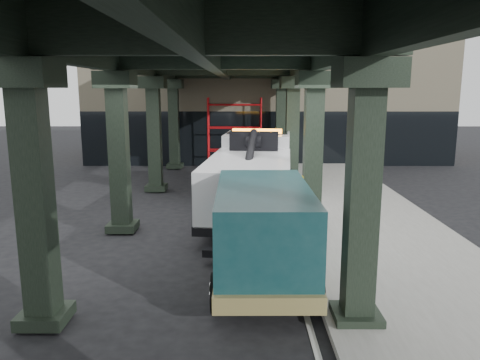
{
  "coord_description": "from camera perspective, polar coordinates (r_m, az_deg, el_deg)",
  "views": [
    {
      "loc": [
        0.39,
        -12.34,
        4.48
      ],
      "look_at": [
        0.35,
        1.92,
        1.7
      ],
      "focal_mm": 35.0,
      "sensor_mm": 36.0,
      "label": 1
    }
  ],
  "objects": [
    {
      "name": "building",
      "position": [
        32.38,
        3.07,
        10.18
      ],
      "size": [
        22.0,
        10.0,
        8.0
      ],
      "primitive_type": "cube",
      "color": "#C6B793",
      "rests_on": "ground"
    },
    {
      "name": "scaffolding",
      "position": [
        27.09,
        -0.66,
        6.02
      ],
      "size": [
        3.08,
        0.88,
        4.0
      ],
      "color": "red",
      "rests_on": "ground"
    },
    {
      "name": "viaduct",
      "position": [
        14.39,
        -3.08,
        14.93
      ],
      "size": [
        7.4,
        32.0,
        6.4
      ],
      "color": "black",
      "rests_on": "ground"
    },
    {
      "name": "lane_stripe",
      "position": [
        15.08,
        5.18,
        -6.27
      ],
      "size": [
        0.12,
        38.0,
        0.01
      ],
      "primitive_type": "cube",
      "color": "silver",
      "rests_on": "ground"
    },
    {
      "name": "tow_truck",
      "position": [
        17.09,
        1.62,
        0.96
      ],
      "size": [
        3.5,
        9.53,
        3.06
      ],
      "rotation": [
        0.0,
        0.0,
        -0.1
      ],
      "color": "black",
      "rests_on": "ground"
    },
    {
      "name": "towed_van",
      "position": [
        11.17,
        2.74,
        -5.84
      ],
      "size": [
        2.34,
        5.71,
        2.31
      ],
      "rotation": [
        0.0,
        0.0,
        0.01
      ],
      "color": "#10363A",
      "rests_on": "ground"
    },
    {
      "name": "ground",
      "position": [
        13.13,
        -1.56,
        -8.92
      ],
      "size": [
        90.0,
        90.0,
        0.0
      ],
      "primitive_type": "plane",
      "color": "black",
      "rests_on": "ground"
    },
    {
      "name": "sidewalk",
      "position": [
        15.55,
        15.57,
        -5.83
      ],
      "size": [
        5.0,
        40.0,
        0.15
      ],
      "primitive_type": "cube",
      "color": "gray",
      "rests_on": "ground"
    }
  ]
}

